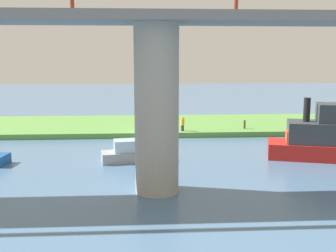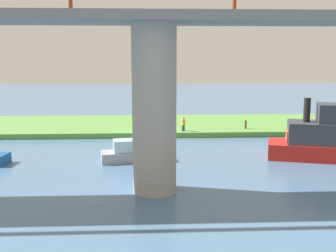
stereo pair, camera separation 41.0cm
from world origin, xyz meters
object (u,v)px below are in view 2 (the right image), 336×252
at_px(bridge_pylon, 154,110).
at_px(mooring_post, 246,125).
at_px(skiff_small, 132,153).
at_px(pontoon_yellow, 335,137).
at_px(person_on_bank, 183,124).

distance_m(bridge_pylon, mooring_post, 19.84).
bearing_deg(skiff_small, pontoon_yellow, 178.47).
distance_m(bridge_pylon, pontoon_yellow, 15.14).
distance_m(bridge_pylon, person_on_bank, 16.85).
xyz_separation_m(person_on_bank, mooring_post, (-6.26, -0.93, -0.28)).
height_order(bridge_pylon, pontoon_yellow, bridge_pylon).
bearing_deg(pontoon_yellow, skiff_small, -1.53).
relative_size(bridge_pylon, pontoon_yellow, 0.99).
xyz_separation_m(person_on_bank, skiff_small, (4.54, 9.29, -0.63)).
distance_m(person_on_bank, pontoon_yellow, 14.18).
bearing_deg(bridge_pylon, skiff_small, -77.53).
height_order(pontoon_yellow, skiff_small, pontoon_yellow).
bearing_deg(skiff_small, person_on_bank, -116.02).
distance_m(person_on_bank, mooring_post, 6.34).
xyz_separation_m(mooring_post, pontoon_yellow, (-4.07, 10.62, 0.76)).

